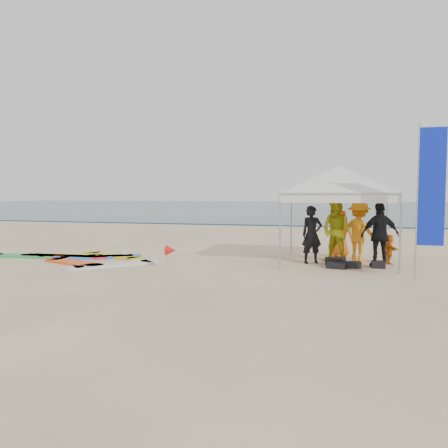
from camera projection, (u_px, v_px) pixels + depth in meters
name	position (u px, v px, depth m)	size (l,w,h in m)	color
ground	(194.00, 284.00, 9.95)	(120.00, 120.00, 0.00)	beige
ocean	(315.00, 207.00, 67.93)	(160.00, 84.00, 0.08)	#0C2633
shoreline_foam	(284.00, 226.00, 27.54)	(160.00, 1.20, 0.01)	silver
person_black_a	(312.00, 235.00, 12.88)	(0.62, 0.41, 1.70)	black
person_yellow	(337.00, 231.00, 12.89)	(0.93, 0.73, 1.92)	gold
person_orange_a	(359.00, 232.00, 12.99)	(1.19, 0.68, 1.84)	orange
person_black_b	(380.00, 235.00, 12.15)	(1.07, 0.44, 1.82)	black
person_orange_b	(340.00, 233.00, 14.13)	(0.76, 0.49, 1.55)	#E05213
person_seated	(389.00, 249.00, 12.79)	(0.80, 0.26, 0.86)	#CA6811
canopy_tent	(339.00, 166.00, 12.90)	(4.36, 4.36, 3.29)	#A5A5A8
feather_flag	(430.00, 189.00, 10.14)	(0.62, 0.04, 3.70)	#A5A5A8
marker_pennant	(171.00, 250.00, 12.04)	(0.28, 0.28, 0.64)	#A5A5A8
gear_pile	(346.00, 264.00, 12.24)	(1.63, 0.91, 0.22)	black
surfboard_spread	(78.00, 258.00, 13.70)	(5.72, 3.23, 0.07)	silver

